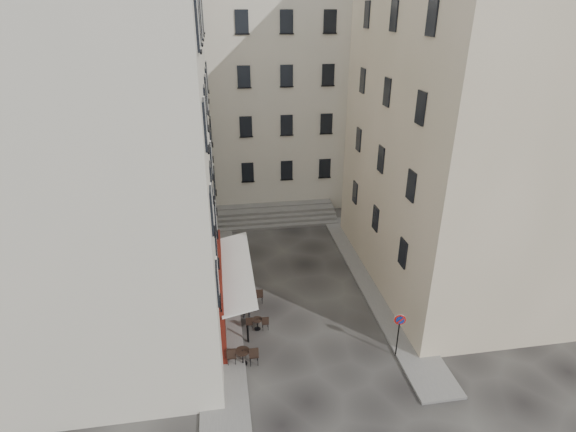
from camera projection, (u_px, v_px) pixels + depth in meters
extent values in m
plane|color=black|center=(309.00, 322.00, 23.30)|extent=(90.00, 90.00, 0.00)
cube|color=slate|center=(220.00, 286.00, 26.21)|extent=(2.00, 22.00, 0.12)
cube|color=slate|center=(374.00, 282.00, 26.60)|extent=(2.00, 18.00, 0.12)
cube|color=beige|center=(73.00, 125.00, 20.28)|extent=(12.00, 16.00, 20.00)
cube|color=#BCAD8C|center=(491.00, 127.00, 24.14)|extent=(12.00, 14.00, 18.00)
cube|color=beige|center=(253.00, 87.00, 36.39)|extent=(18.00, 10.00, 18.00)
cube|color=#450F09|center=(221.00, 291.00, 22.83)|extent=(0.25, 7.00, 3.50)
cube|color=black|center=(222.00, 296.00, 22.98)|extent=(0.06, 3.85, 2.00)
cube|color=white|center=(236.00, 269.00, 22.44)|extent=(1.58, 7.30, 0.41)
cube|color=#615F5C|center=(278.00, 222.00, 33.92)|extent=(9.00, 1.80, 0.20)
cube|color=#615F5C|center=(277.00, 218.00, 34.24)|extent=(9.00, 1.80, 0.20)
cube|color=#615F5C|center=(276.00, 213.00, 34.55)|extent=(9.00, 1.80, 0.20)
cube|color=#615F5C|center=(275.00, 208.00, 34.87)|extent=(9.00, 1.80, 0.20)
cylinder|color=black|center=(248.00, 334.00, 21.75)|extent=(0.10, 0.10, 0.90)
sphere|color=black|center=(247.00, 327.00, 21.55)|extent=(0.12, 0.12, 0.12)
cylinder|color=black|center=(243.00, 293.00, 24.88)|extent=(0.10, 0.10, 0.90)
sphere|color=black|center=(243.00, 286.00, 24.69)|extent=(0.12, 0.12, 0.12)
cylinder|color=black|center=(239.00, 261.00, 28.02)|extent=(0.10, 0.10, 0.90)
sphere|color=black|center=(239.00, 255.00, 27.82)|extent=(0.12, 0.12, 0.12)
cylinder|color=black|center=(398.00, 336.00, 20.58)|extent=(0.06, 0.06, 2.30)
cylinder|color=red|center=(400.00, 320.00, 20.18)|extent=(0.53, 0.13, 0.53)
cylinder|color=navy|center=(400.00, 320.00, 20.16)|extent=(0.38, 0.10, 0.39)
cube|color=red|center=(400.00, 321.00, 20.14)|extent=(0.31, 0.08, 0.31)
cylinder|color=black|center=(243.00, 363.00, 20.48)|extent=(0.40, 0.40, 0.02)
cylinder|color=black|center=(243.00, 357.00, 20.33)|extent=(0.06, 0.06, 0.78)
cylinder|color=black|center=(242.00, 351.00, 20.18)|extent=(0.67, 0.67, 0.04)
cube|color=black|center=(254.00, 355.00, 20.37)|extent=(0.42, 0.42, 1.00)
cube|color=black|center=(231.00, 356.00, 20.33)|extent=(0.42, 0.42, 1.00)
cylinder|color=black|center=(257.00, 329.00, 22.72)|extent=(0.32, 0.32, 0.02)
cylinder|color=black|center=(257.00, 324.00, 22.60)|extent=(0.04, 0.04, 0.62)
cylinder|color=black|center=(257.00, 319.00, 22.48)|extent=(0.53, 0.53, 0.04)
cube|color=black|center=(265.00, 323.00, 22.64)|extent=(0.34, 0.34, 0.80)
cube|color=black|center=(249.00, 323.00, 22.61)|extent=(0.34, 0.34, 0.80)
cylinder|color=black|center=(251.00, 302.00, 24.78)|extent=(0.36, 0.36, 0.02)
cylinder|color=black|center=(251.00, 297.00, 24.64)|extent=(0.05, 0.05, 0.70)
cylinder|color=black|center=(251.00, 292.00, 24.51)|extent=(0.60, 0.60, 0.04)
cube|color=black|center=(259.00, 296.00, 24.68)|extent=(0.38, 0.38, 0.90)
cube|color=black|center=(243.00, 296.00, 24.65)|extent=(0.38, 0.38, 0.90)
cylinder|color=black|center=(241.00, 295.00, 25.41)|extent=(0.33, 0.33, 0.02)
cylinder|color=black|center=(241.00, 290.00, 25.28)|extent=(0.05, 0.05, 0.65)
cylinder|color=black|center=(241.00, 286.00, 25.15)|extent=(0.56, 0.56, 0.04)
cube|color=black|center=(249.00, 289.00, 25.32)|extent=(0.35, 0.35, 0.83)
cube|color=black|center=(234.00, 289.00, 25.28)|extent=(0.35, 0.35, 0.83)
cylinder|color=black|center=(235.00, 282.00, 26.62)|extent=(0.37, 0.37, 0.02)
cylinder|color=black|center=(235.00, 277.00, 26.48)|extent=(0.05, 0.05, 0.71)
cylinder|color=black|center=(235.00, 272.00, 26.34)|extent=(0.61, 0.61, 0.04)
cube|color=black|center=(243.00, 275.00, 26.52)|extent=(0.39, 0.39, 0.92)
cube|color=black|center=(227.00, 276.00, 26.49)|extent=(0.39, 0.39, 0.92)
imported|color=black|center=(246.00, 305.00, 23.36)|extent=(0.62, 0.44, 1.59)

